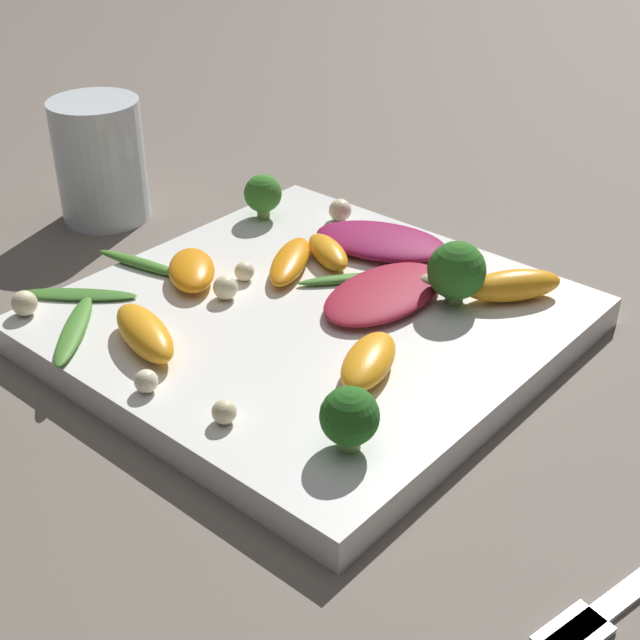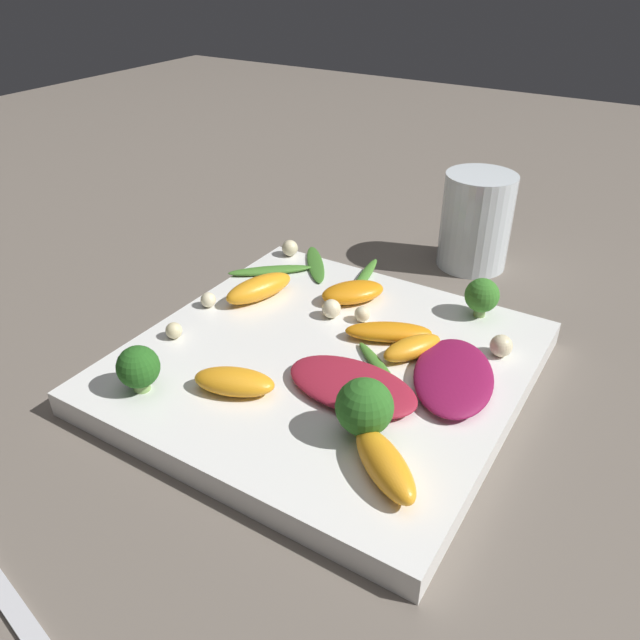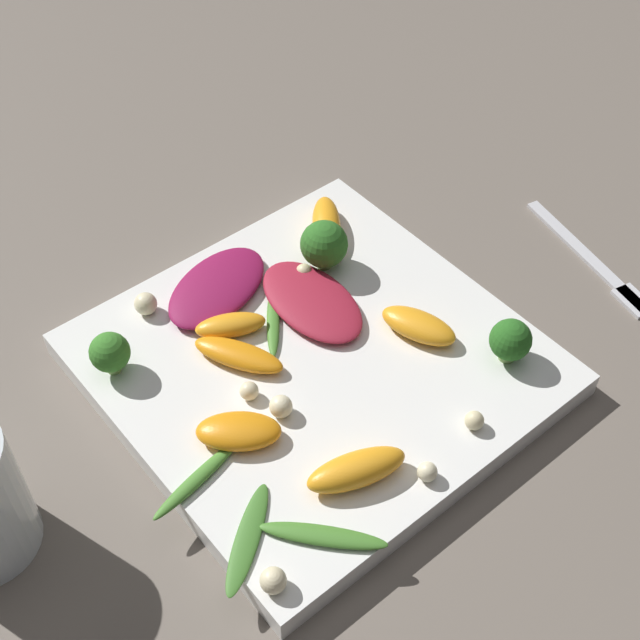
{
  "view_description": "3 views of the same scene",
  "coord_description": "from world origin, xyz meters",
  "views": [
    {
      "loc": [
        0.35,
        -0.39,
        0.33
      ],
      "look_at": [
        0.02,
        -0.01,
        0.03
      ],
      "focal_mm": 50.0,
      "sensor_mm": 36.0,
      "label": 1
    },
    {
      "loc": [
        0.36,
        0.22,
        0.32
      ],
      "look_at": [
        -0.02,
        -0.02,
        0.04
      ],
      "focal_mm": 35.0,
      "sensor_mm": 36.0,
      "label": 2
    },
    {
      "loc": [
        -0.28,
        -0.35,
        0.55
      ],
      "look_at": [
        0.01,
        0.01,
        0.05
      ],
      "focal_mm": 50.0,
      "sensor_mm": 36.0,
      "label": 3
    }
  ],
  "objects": [
    {
      "name": "broccoli_floret_1",
      "position": [
        0.07,
        0.07,
        0.05
      ],
      "size": [
        0.04,
        0.04,
        0.05
      ],
      "color": "#7A9E51",
      "rests_on": "plate"
    },
    {
      "name": "orange_segment_1",
      "position": [
        -0.05,
        0.03,
        0.03
      ],
      "size": [
        0.06,
        0.08,
        0.01
      ],
      "color": "orange",
      "rests_on": "plate"
    },
    {
      "name": "radicchio_leaf_1",
      "position": [
        0.03,
        0.04,
        0.03
      ],
      "size": [
        0.06,
        0.11,
        0.01
      ],
      "color": "maroon",
      "rests_on": "plate"
    },
    {
      "name": "fork",
      "position": [
        0.27,
        -0.07,
        0.0
      ],
      "size": [
        0.05,
        0.16,
        0.01
      ],
      "color": "silver",
      "rests_on": "ground_plane"
    },
    {
      "name": "plate",
      "position": [
        0.0,
        0.0,
        0.01
      ],
      "size": [
        0.31,
        0.31,
        0.02
      ],
      "color": "white",
      "rests_on": "ground_plane"
    },
    {
      "name": "arugula_sprig_0",
      "position": [
        -0.1,
        -0.12,
        0.03
      ],
      "size": [
        0.07,
        0.07,
        0.01
      ],
      "color": "#47842D",
      "rests_on": "plate"
    },
    {
      "name": "macadamia_nut_6",
      "position": [
        -0.06,
        -0.0,
        0.03
      ],
      "size": [
        0.01,
        0.01,
        0.01
      ],
      "color": "beige",
      "rests_on": "plate"
    },
    {
      "name": "macadamia_nut_2",
      "position": [
        0.05,
        0.07,
        0.03
      ],
      "size": [
        0.01,
        0.01,
        0.01
      ],
      "color": "beige",
      "rests_on": "plate"
    },
    {
      "name": "arugula_sprig_2",
      "position": [
        -0.13,
        -0.09,
        0.02
      ],
      "size": [
        0.08,
        0.06,
        0.0
      ],
      "color": "#3D7528",
      "rests_on": "plate"
    },
    {
      "name": "orange_segment_4",
      "position": [
        0.1,
        0.1,
        0.03
      ],
      "size": [
        0.06,
        0.07,
        0.02
      ],
      "color": "orange",
      "rests_on": "plate"
    },
    {
      "name": "broccoli_floret_0",
      "position": [
        -0.13,
        0.09,
        0.04
      ],
      "size": [
        0.03,
        0.03,
        0.04
      ],
      "color": "#84AD5B",
      "rests_on": "plate"
    },
    {
      "name": "arugula_sprig_3",
      "position": [
        -0.01,
        0.05,
        0.02
      ],
      "size": [
        0.05,
        0.07,
        0.01
      ],
      "color": "#47842D",
      "rests_on": "plate"
    },
    {
      "name": "orange_segment_0",
      "position": [
        0.08,
        -0.03,
        0.03
      ],
      "size": [
        0.05,
        0.07,
        0.02
      ],
      "color": "orange",
      "rests_on": "plate"
    },
    {
      "name": "broccoli_floret_2",
      "position": [
        0.11,
        -0.1,
        0.04
      ],
      "size": [
        0.03,
        0.03,
        0.04
      ],
      "color": "#84AD5B",
      "rests_on": "plate"
    },
    {
      "name": "ground_plane",
      "position": [
        0.0,
        0.0,
        0.0
      ],
      "size": [
        2.4,
        2.4,
        0.0
      ],
      "primitive_type": "plane",
      "color": "#6B6056"
    },
    {
      "name": "macadamia_nut_5",
      "position": [
        -0.06,
        -0.03,
        0.03
      ],
      "size": [
        0.02,
        0.02,
        0.02
      ],
      "color": "beige",
      "rests_on": "plate"
    },
    {
      "name": "macadamia_nut_3",
      "position": [
        -0.14,
        -0.13,
        0.03
      ],
      "size": [
        0.02,
        0.02,
        0.02
      ],
      "color": "beige",
      "rests_on": "plate"
    },
    {
      "name": "orange_segment_5",
      "position": [
        -0.04,
        0.06,
        0.03
      ],
      "size": [
        0.06,
        0.05,
        0.02
      ],
      "color": "orange",
      "rests_on": "plate"
    },
    {
      "name": "orange_segment_2",
      "position": [
        -0.09,
        -0.03,
        0.03
      ],
      "size": [
        0.07,
        0.06,
        0.02
      ],
      "color": "orange",
      "rests_on": "plate"
    },
    {
      "name": "macadamia_nut_0",
      "position": [
        -0.08,
        0.12,
        0.03
      ],
      "size": [
        0.02,
        0.02,
        0.02
      ],
      "color": "beige",
      "rests_on": "plate"
    },
    {
      "name": "arugula_sprig_1",
      "position": [
        -0.14,
        -0.04,
        0.02
      ],
      "size": [
        0.08,
        0.03,
        0.01
      ],
      "color": "#47842D",
      "rests_on": "plate"
    },
    {
      "name": "radicchio_leaf_0",
      "position": [
        -0.02,
        0.1,
        0.03
      ],
      "size": [
        0.12,
        0.09,
        0.01
      ],
      "color": "maroon",
      "rests_on": "plate"
    },
    {
      "name": "macadamia_nut_1",
      "position": [
        -0.01,
        -0.13,
        0.03
      ],
      "size": [
        0.01,
        0.01,
        0.01
      ],
      "color": "beige",
      "rests_on": "plate"
    },
    {
      "name": "orange_segment_3",
      "position": [
        -0.05,
        -0.1,
        0.03
      ],
      "size": [
        0.08,
        0.05,
        0.02
      ],
      "color": "orange",
      "rests_on": "plate"
    },
    {
      "name": "macadamia_nut_4",
      "position": [
        0.05,
        -0.12,
        0.03
      ],
      "size": [
        0.01,
        0.01,
        0.01
      ],
      "color": "beige",
      "rests_on": "plate"
    }
  ]
}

